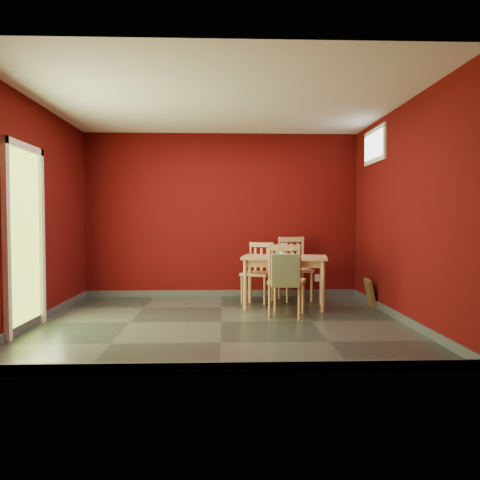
{
  "coord_description": "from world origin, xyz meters",
  "views": [
    {
      "loc": [
        0.03,
        -5.77,
        1.25
      ],
      "look_at": [
        0.25,
        0.45,
        1.0
      ],
      "focal_mm": 35.0,
      "sensor_mm": 36.0,
      "label": 1
    }
  ],
  "objects_px": {
    "chair_far_left": "(258,271)",
    "cat": "(283,248)",
    "chair_far_right": "(294,268)",
    "chair_near": "(286,279)",
    "tote_bag": "(285,270)",
    "picture_frame": "(370,293)",
    "dining_table": "(285,262)"
  },
  "relations": [
    {
      "from": "chair_near",
      "to": "tote_bag",
      "type": "relative_size",
      "value": 1.97
    },
    {
      "from": "chair_far_left",
      "to": "cat",
      "type": "bearing_deg",
      "value": -53.6
    },
    {
      "from": "chair_near",
      "to": "cat",
      "type": "distance_m",
      "value": 0.82
    },
    {
      "from": "cat",
      "to": "dining_table",
      "type": "bearing_deg",
      "value": -63.29
    },
    {
      "from": "chair_far_left",
      "to": "tote_bag",
      "type": "distance_m",
      "value": 1.42
    },
    {
      "from": "chair_far_left",
      "to": "chair_near",
      "type": "xyz_separation_m",
      "value": [
        0.28,
        -1.17,
        0.02
      ]
    },
    {
      "from": "chair_far_right",
      "to": "cat",
      "type": "relative_size",
      "value": 2.32
    },
    {
      "from": "chair_near",
      "to": "picture_frame",
      "type": "relative_size",
      "value": 2.35
    },
    {
      "from": "dining_table",
      "to": "picture_frame",
      "type": "height_order",
      "value": "dining_table"
    },
    {
      "from": "chair_far_left",
      "to": "tote_bag",
      "type": "height_order",
      "value": "chair_far_left"
    },
    {
      "from": "tote_bag",
      "to": "chair_far_left",
      "type": "bearing_deg",
      "value": 99.61
    },
    {
      "from": "dining_table",
      "to": "tote_bag",
      "type": "relative_size",
      "value": 2.68
    },
    {
      "from": "chair_far_left",
      "to": "tote_bag",
      "type": "bearing_deg",
      "value": -80.39
    },
    {
      "from": "chair_far_left",
      "to": "chair_far_right",
      "type": "relative_size",
      "value": 0.92
    },
    {
      "from": "dining_table",
      "to": "chair_near",
      "type": "distance_m",
      "value": 0.68
    },
    {
      "from": "cat",
      "to": "chair_far_right",
      "type": "bearing_deg",
      "value": 78.86
    },
    {
      "from": "chair_far_right",
      "to": "tote_bag",
      "type": "height_order",
      "value": "chair_far_right"
    },
    {
      "from": "chair_far_right",
      "to": "cat",
      "type": "bearing_deg",
      "value": -113.74
    },
    {
      "from": "chair_near",
      "to": "picture_frame",
      "type": "xyz_separation_m",
      "value": [
        1.34,
        0.72,
        -0.29
      ]
    },
    {
      "from": "tote_bag",
      "to": "picture_frame",
      "type": "distance_m",
      "value": 1.73
    },
    {
      "from": "tote_bag",
      "to": "cat",
      "type": "height_order",
      "value": "cat"
    },
    {
      "from": "dining_table",
      "to": "cat",
      "type": "height_order",
      "value": "cat"
    },
    {
      "from": "chair_near",
      "to": "picture_frame",
      "type": "distance_m",
      "value": 1.55
    },
    {
      "from": "tote_bag",
      "to": "picture_frame",
      "type": "bearing_deg",
      "value": 34.32
    },
    {
      "from": "chair_far_left",
      "to": "chair_near",
      "type": "height_order",
      "value": "chair_near"
    },
    {
      "from": "chair_far_right",
      "to": "picture_frame",
      "type": "relative_size",
      "value": 2.45
    },
    {
      "from": "chair_far_right",
      "to": "tote_bag",
      "type": "xyz_separation_m",
      "value": [
        -0.35,
        -1.54,
        0.12
      ]
    },
    {
      "from": "chair_near",
      "to": "picture_frame",
      "type": "height_order",
      "value": "chair_near"
    },
    {
      "from": "tote_bag",
      "to": "cat",
      "type": "xyz_separation_m",
      "value": [
        0.09,
        0.95,
        0.23
      ]
    },
    {
      "from": "cat",
      "to": "chair_far_left",
      "type": "bearing_deg",
      "value": 139.0
    },
    {
      "from": "chair_far_right",
      "to": "chair_near",
      "type": "distance_m",
      "value": 1.36
    },
    {
      "from": "dining_table",
      "to": "picture_frame",
      "type": "distance_m",
      "value": 1.36
    }
  ]
}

